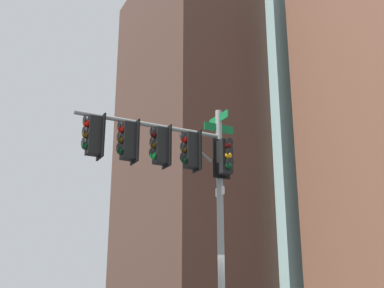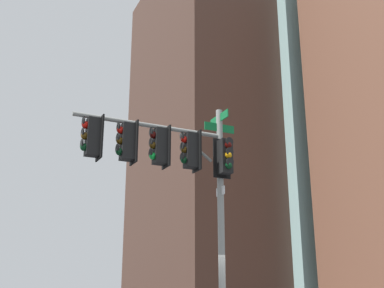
{
  "view_description": "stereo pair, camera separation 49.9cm",
  "coord_description": "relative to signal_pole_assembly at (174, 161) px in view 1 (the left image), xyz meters",
  "views": [
    {
      "loc": [
        7.29,
        12.18,
        1.42
      ],
      "look_at": [
        1.37,
        0.42,
        5.55
      ],
      "focal_mm": 45.49,
      "sensor_mm": 36.0,
      "label": 1
    },
    {
      "loc": [
        6.84,
        12.39,
        1.42
      ],
      "look_at": [
        1.37,
        0.42,
        5.55
      ],
      "focal_mm": 45.49,
      "sensor_mm": 36.0,
      "label": 2
    }
  ],
  "objects": [
    {
      "name": "building_glass_tower",
      "position": [
        -35.2,
        -38.05,
        36.1
      ],
      "size": [
        24.2,
        25.78,
        82.13
      ],
      "primitive_type": "cube",
      "color": "#9EC6C1",
      "rests_on": "ground_plane"
    },
    {
      "name": "building_brick_nearside",
      "position": [
        -26.93,
        -37.45,
        15.64
      ],
      "size": [
        27.87,
        21.56,
        41.21
      ],
      "primitive_type": "cube",
      "color": "#4C3328",
      "rests_on": "ground_plane"
    },
    {
      "name": "signal_pole_assembly",
      "position": [
        0.0,
        0.0,
        0.0
      ],
      "size": [
        4.81,
        1.12,
        6.73
      ],
      "rotation": [
        0.0,
        0.0,
        0.02
      ],
      "color": "gray",
      "rests_on": "ground_plane"
    }
  ]
}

